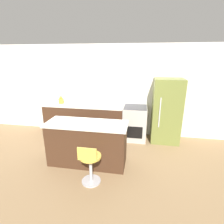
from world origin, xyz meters
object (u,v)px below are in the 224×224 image
at_px(oven_range, 135,123).
at_px(refrigerator, 166,111).
at_px(mixing_bowl, 101,103).
at_px(stool_chair, 90,164).
at_px(kettle, 61,100).

xyz_separation_m(oven_range, refrigerator, (0.83, 0.02, 0.39)).
relative_size(refrigerator, mixing_bowl, 5.94).
height_order(refrigerator, mixing_bowl, refrigerator).
relative_size(oven_range, mixing_bowl, 3.26).
relative_size(stool_chair, mixing_bowl, 2.77).
bearing_deg(mixing_bowl, stool_chair, -82.46).
bearing_deg(oven_range, stool_chair, -109.38).
distance_m(stool_chair, mixing_bowl, 2.13).
height_order(stool_chair, kettle, kettle).
xyz_separation_m(oven_range, mixing_bowl, (-0.98, 0.02, 0.52)).
xyz_separation_m(oven_range, stool_chair, (-0.71, -2.01, -0.07)).
relative_size(oven_range, refrigerator, 0.55).
distance_m(kettle, mixing_bowl, 1.20).
height_order(oven_range, refrigerator, refrigerator).
xyz_separation_m(kettle, mixing_bowl, (1.20, -0.00, -0.04)).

